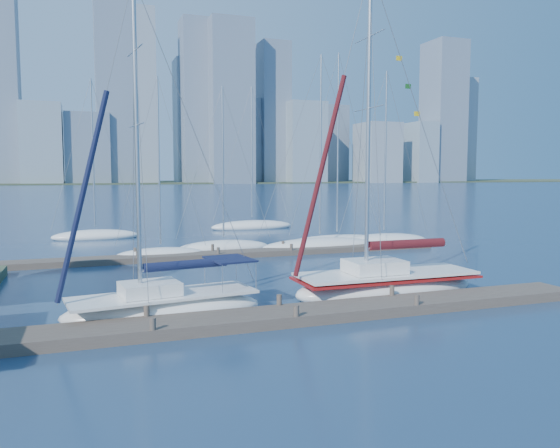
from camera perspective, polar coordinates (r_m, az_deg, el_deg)
name	(u,v)px	position (r m, az deg, el deg)	size (l,w,h in m)	color
ground	(287,321)	(20.55, 0.78, -10.10)	(700.00, 700.00, 0.00)	#182D4D
near_dock	(287,316)	(20.50, 0.78, -9.56)	(26.00, 2.00, 0.40)	#4B3F37
far_dock	(230,254)	(36.08, -5.21, -3.15)	(30.00, 1.80, 0.36)	#4B3F37
far_shore	(96,183)	(338.66, -18.71, 4.06)	(800.00, 100.00, 1.50)	#38472D
sailboat_navy	(164,289)	(21.34, -12.07, -6.63)	(7.82, 3.49, 12.90)	white
sailboat_maroon	(386,270)	(25.07, 11.02, -4.72)	(8.84, 2.93, 14.80)	white
bg_boat_1	(161,254)	(36.33, -12.35, -3.09)	(6.19, 3.86, 11.92)	white
bg_boat_2	(224,247)	(38.85, -5.90, -2.43)	(6.94, 3.40, 11.81)	white
bg_boat_3	(320,245)	(39.55, 4.20, -2.25)	(9.21, 5.05, 14.18)	white
bg_boat_4	(337,241)	(42.42, 5.97, -1.77)	(8.42, 2.96, 14.84)	white
bg_boat_5	(384,241)	(42.93, 10.80, -1.73)	(7.65, 2.72, 13.57)	white
bg_boat_6	(96,235)	(48.43, -18.72, -1.14)	(7.38, 3.99, 13.63)	white
bg_boat_7	(252,226)	(54.34, -2.93, -0.19)	(8.63, 3.96, 14.32)	white
skyline	(124,115)	(311.58, -15.98, 10.91)	(503.62, 51.31, 124.24)	#7F96A5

